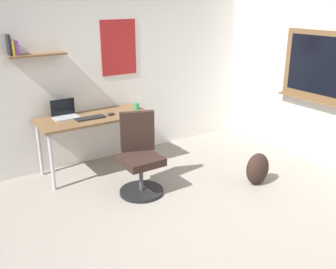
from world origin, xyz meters
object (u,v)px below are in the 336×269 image
(laptop, at_px, (65,113))
(coffee_mug, at_px, (137,106))
(desk, at_px, (94,122))
(keyboard, at_px, (91,118))
(backpack, at_px, (258,169))
(computer_mouse, at_px, (111,114))
(office_chair, at_px, (140,159))

(laptop, bearing_deg, coffee_mug, -10.52)
(desk, distance_m, keyboard, 0.14)
(keyboard, relative_size, coffee_mug, 4.02)
(backpack, bearing_deg, coffee_mug, 120.90)
(keyboard, height_order, coffee_mug, coffee_mug)
(desk, relative_size, backpack, 3.55)
(coffee_mug, height_order, backpack, coffee_mug)
(keyboard, distance_m, computer_mouse, 0.28)
(office_chair, distance_m, computer_mouse, 0.85)
(office_chair, height_order, computer_mouse, office_chair)
(computer_mouse, relative_size, backpack, 0.26)
(computer_mouse, xyz_separation_m, coffee_mug, (0.41, 0.05, 0.03))
(desk, xyz_separation_m, computer_mouse, (0.21, -0.08, 0.09))
(backpack, bearing_deg, computer_mouse, 132.36)
(coffee_mug, xyz_separation_m, backpack, (0.87, -1.46, -0.60))
(keyboard, bearing_deg, desk, 47.06)
(desk, height_order, office_chair, office_chair)
(laptop, relative_size, computer_mouse, 2.98)
(office_chair, xyz_separation_m, backpack, (1.30, -0.64, -0.21))
(backpack, bearing_deg, desk, 135.13)
(desk, xyz_separation_m, backpack, (1.49, -1.49, -0.47))
(computer_mouse, distance_m, backpack, 1.99)
(desk, distance_m, backpack, 2.16)
(laptop, height_order, computer_mouse, laptop)
(keyboard, xyz_separation_m, coffee_mug, (0.69, 0.05, 0.04))
(office_chair, xyz_separation_m, coffee_mug, (0.42, 0.82, 0.39))
(office_chair, bearing_deg, coffee_mug, 62.70)
(laptop, relative_size, keyboard, 0.84)
(desk, distance_m, coffee_mug, 0.63)
(desk, xyz_separation_m, laptop, (-0.32, 0.15, 0.13))
(keyboard, distance_m, coffee_mug, 0.69)
(desk, height_order, laptop, laptop)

